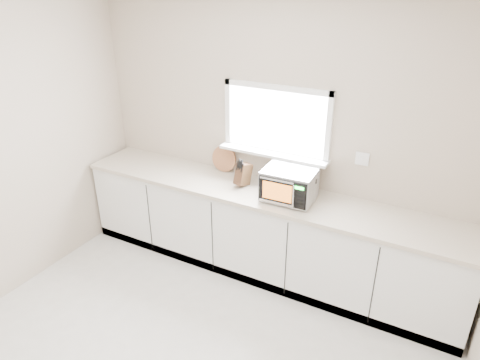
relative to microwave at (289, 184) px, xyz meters
The scene contains 7 objects.
back_wall 0.53m from the microwave, 130.45° to the left, with size 4.00×0.17×2.70m.
cabinets 0.70m from the microwave, behind, with size 3.92×0.60×0.88m, color white.
countertop 0.34m from the microwave, behind, with size 3.92×0.64×0.04m, color beige.
microwave is the anchor object (origin of this frame).
knife_block 0.52m from the microwave, behind, with size 0.14×0.22×0.29m.
cutting_board 0.91m from the microwave, 161.68° to the left, with size 0.28×0.28×0.02m, color #A97341.
coffee_grinder 0.19m from the microwave, 23.02° to the left, with size 0.14×0.14×0.23m.
Camera 1 is at (1.56, -1.66, 2.80)m, focal length 32.00 mm.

